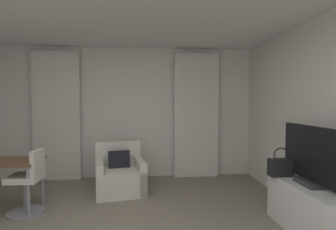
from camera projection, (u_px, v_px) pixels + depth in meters
wall_window at (128, 113)px, 5.45m from camera, size 5.12×0.06×2.60m
curtain_left_panel at (57, 116)px, 5.21m from camera, size 0.90×0.06×2.50m
curtain_right_panel at (196, 115)px, 5.44m from camera, size 0.90×0.06×2.50m
armchair at (120, 176)px, 4.56m from camera, size 0.93×0.94×0.82m
desk_chair at (28, 186)px, 3.65m from camera, size 0.48×0.48×0.88m
tv_console at (309, 210)px, 3.08m from camera, size 0.44×1.18×0.58m
tv_flatscreen at (310, 157)px, 3.06m from camera, size 0.20×1.03×0.68m
handbag_primary at (281, 167)px, 3.44m from camera, size 0.30×0.14×0.37m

